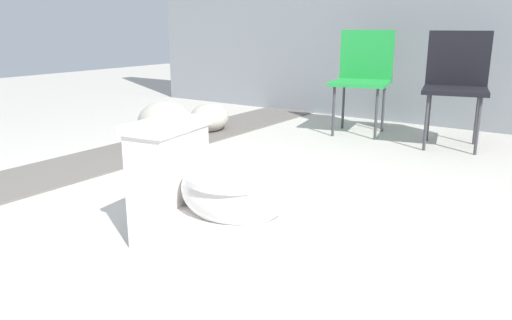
% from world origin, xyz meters
% --- Properties ---
extents(ground_plane, '(14.00, 14.00, 0.00)m').
position_xyz_m(ground_plane, '(0.00, 0.00, 0.00)').
color(ground_plane, '#B7B2A8').
extents(gravel_strip, '(0.56, 8.00, 0.01)m').
position_xyz_m(gravel_strip, '(-1.28, 0.50, 0.01)').
color(gravel_strip, '#605B56').
rests_on(gravel_strip, ground).
extents(toilet, '(0.68, 0.46, 0.52)m').
position_xyz_m(toilet, '(0.19, -0.04, 0.22)').
color(toilet, white).
rests_on(toilet, ground).
extents(folding_chair_left, '(0.52, 0.52, 0.83)m').
position_xyz_m(folding_chair_left, '(-0.24, 2.44, 0.51)').
color(folding_chair_left, '#1E8C38').
rests_on(folding_chair_left, ground).
extents(folding_chair_middle, '(0.53, 0.53, 0.83)m').
position_xyz_m(folding_chair_middle, '(0.51, 2.38, 0.51)').
color(folding_chair_middle, black).
rests_on(folding_chair_middle, ground).
extents(boulder_near, '(0.40, 0.44, 0.24)m').
position_xyz_m(boulder_near, '(-1.29, 1.70, 0.12)').
color(boulder_near, '#ADA899').
rests_on(boulder_near, ground).
extents(boulder_far, '(0.58, 0.51, 0.32)m').
position_xyz_m(boulder_far, '(-1.26, 1.17, 0.16)').
color(boulder_far, '#ADA899').
rests_on(boulder_far, ground).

